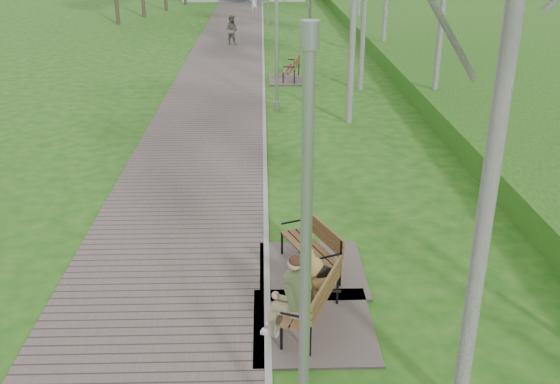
# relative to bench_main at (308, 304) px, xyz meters

# --- Properties ---
(walkway) EXTENTS (3.50, 67.00, 0.04)m
(walkway) POSITION_rel_bench_main_xyz_m (-2.35, 17.83, -0.42)
(walkway) COLOR #655851
(walkway) RESTS_ON ground
(kerb) EXTENTS (0.10, 67.00, 0.05)m
(kerb) POSITION_rel_bench_main_xyz_m (-0.60, 17.83, -0.42)
(kerb) COLOR #999993
(kerb) RESTS_ON ground
(bench_main) EXTENTS (1.80, 2.00, 1.57)m
(bench_main) POSITION_rel_bench_main_xyz_m (0.00, 0.00, 0.00)
(bench_main) COLOR #655851
(bench_main) RESTS_ON ground
(bench_second) EXTENTS (1.81, 2.02, 1.11)m
(bench_second) POSITION_rel_bench_main_xyz_m (0.15, 1.71, -0.23)
(bench_second) COLOR #655851
(bench_second) RESTS_ON ground
(bench_third) EXTENTS (1.87, 2.08, 1.15)m
(bench_third) POSITION_rel_bench_main_xyz_m (0.49, 16.59, -0.23)
(bench_third) COLOR #655851
(bench_third) RESTS_ON ground
(lamp_post_near) EXTENTS (0.19, 0.19, 4.84)m
(lamp_post_near) POSITION_rel_bench_main_xyz_m (-0.24, -2.55, 1.82)
(lamp_post_near) COLOR #9FA1A7
(lamp_post_near) RESTS_ON ground
(lamp_post_second) EXTENTS (0.19, 0.19, 4.88)m
(lamp_post_second) POSITION_rel_bench_main_xyz_m (-0.18, 12.24, 1.84)
(lamp_post_second) COLOR #9FA1A7
(lamp_post_second) RESTS_ON ground
(pedestrian_near) EXTENTS (0.61, 0.48, 1.46)m
(pedestrian_near) POSITION_rel_bench_main_xyz_m (-1.20, 36.83, 0.29)
(pedestrian_near) COLOR beige
(pedestrian_near) RESTS_ON ground
(pedestrian_far) EXTENTS (0.90, 0.82, 1.49)m
(pedestrian_far) POSITION_rel_bench_main_xyz_m (-2.20, 24.72, 0.30)
(pedestrian_far) COLOR gray
(pedestrian_far) RESTS_ON ground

